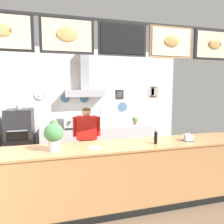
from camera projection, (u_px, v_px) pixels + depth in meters
ground_plane at (120, 196)px, 3.76m from camera, size 6.27×6.27×0.00m
back_wall_assembly at (95, 99)px, 5.89m from camera, size 5.16×2.85×3.07m
service_counter at (125, 175)px, 3.41m from camera, size 4.44×0.73×1.05m
back_prep_counter at (98, 142)px, 5.84m from camera, size 3.11×0.58×0.88m
pizza_oven at (20, 137)px, 5.16m from camera, size 0.62×0.71×1.54m
shop_worker at (87, 139)px, 4.60m from camera, size 0.60×0.29×1.53m
espresso_machine at (73, 120)px, 5.56m from camera, size 0.49×0.46×0.43m
potted_oregano at (54, 124)px, 5.44m from camera, size 0.23×0.23×0.24m
potted_sage at (88, 123)px, 5.69m from camera, size 0.15×0.15×0.21m
potted_rosemary at (135, 120)px, 6.06m from camera, size 0.18×0.18×0.24m
napkin_holder at (188, 138)px, 3.55m from camera, size 0.15×0.14×0.13m
basil_vase at (54, 136)px, 2.98m from camera, size 0.28×0.28×0.41m
condiment_plate at (94, 148)px, 3.13m from camera, size 0.20×0.20×0.01m
pepper_grinder at (156, 137)px, 3.37m from camera, size 0.06×0.06×0.24m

